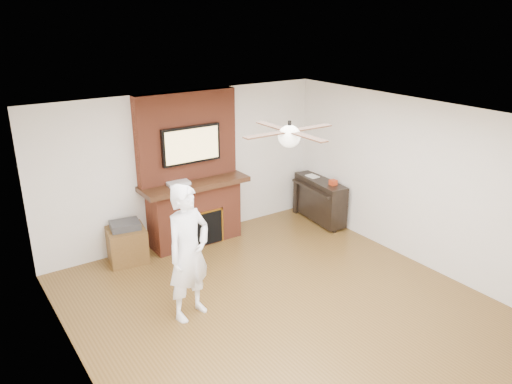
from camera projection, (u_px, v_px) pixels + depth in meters
room_shell at (287, 222)px, 6.08m from camera, size 5.36×5.86×2.86m
fireplace at (192, 185)px, 8.15m from camera, size 1.78×0.64×2.50m
tv at (191, 145)px, 7.88m from camera, size 1.00×0.08×0.60m
ceiling_fan at (289, 135)px, 5.71m from camera, size 1.21×1.21×0.31m
person at (189, 253)px, 6.12m from camera, size 0.74×0.60×1.76m
side_table at (127, 243)px, 7.70m from camera, size 0.65×0.65×0.65m
piano at (320, 199)px, 9.13m from camera, size 0.58×1.25×0.88m
cable_box at (178, 183)px, 7.88m from camera, size 0.37×0.23×0.05m
candle_orange at (192, 242)px, 8.28m from camera, size 0.08×0.08×0.12m
candle_green at (201, 242)px, 8.31m from camera, size 0.06×0.06×0.09m
candle_cream at (207, 240)px, 8.34m from camera, size 0.08×0.08×0.11m
candle_blue at (208, 241)px, 8.38m from camera, size 0.06×0.06×0.07m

